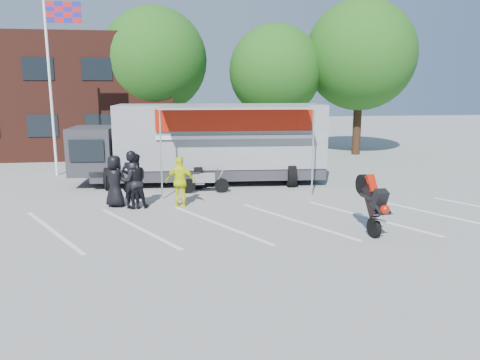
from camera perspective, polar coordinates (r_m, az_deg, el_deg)
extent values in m
plane|color=gray|center=(13.25, -3.07, -6.63)|extent=(100.00, 100.00, 0.00)
cube|color=white|center=(14.20, -3.45, -5.37)|extent=(18.09, 13.33, 0.01)
cube|color=#4A2017|center=(31.82, -24.86, 9.27)|extent=(18.00, 8.00, 7.00)
cylinder|color=white|center=(23.19, -22.11, 10.32)|extent=(0.12, 0.12, 8.00)
cube|color=red|center=(23.24, -20.72, 18.60)|extent=(1.50, 0.04, 0.90)
cylinder|color=#382314|center=(28.68, -10.11, 6.25)|extent=(0.50, 0.50, 3.24)
sphere|color=#185014|center=(28.61, -10.39, 14.17)|extent=(6.12, 6.12, 6.12)
cylinder|color=#382314|center=(28.35, 4.21, 5.97)|extent=(0.50, 0.50, 2.88)
sphere|color=#185014|center=(28.24, 4.31, 13.10)|extent=(5.44, 5.44, 5.44)
cylinder|color=#382314|center=(29.35, 14.07, 6.37)|extent=(0.50, 0.50, 3.42)
sphere|color=#185014|center=(29.31, 14.47, 14.54)|extent=(6.46, 6.46, 6.46)
imported|color=black|center=(16.58, -14.99, -0.14)|extent=(1.02, 0.84, 1.79)
imported|color=black|center=(16.16, -13.01, 0.04)|extent=(0.84, 0.69, 2.00)
imported|color=black|center=(16.22, -12.77, -0.12)|extent=(1.00, 0.83, 1.88)
imported|color=#EDFA0D|center=(16.14, -7.26, -0.20)|extent=(1.10, 0.64, 1.76)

